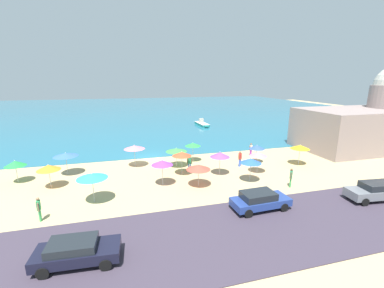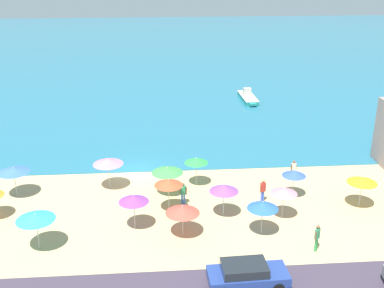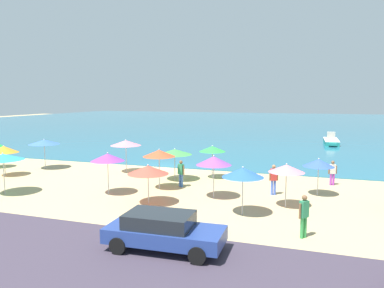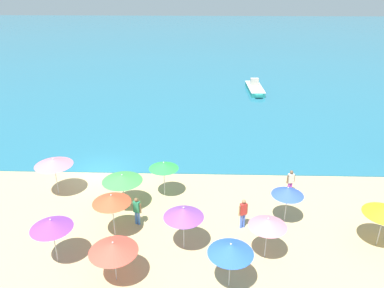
{
  "view_description": "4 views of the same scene",
  "coord_description": "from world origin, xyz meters",
  "px_view_note": "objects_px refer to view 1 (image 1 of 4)",
  "views": [
    {
      "loc": [
        -3.07,
        -31.43,
        9.66
      ],
      "look_at": [
        6.05,
        1.75,
        1.01
      ],
      "focal_mm": 24.0,
      "sensor_mm": 36.0,
      "label": 1
    },
    {
      "loc": [
        1.9,
        -37.32,
        17.13
      ],
      "look_at": [
        5.01,
        2.87,
        1.3
      ],
      "focal_mm": 45.0,
      "sensor_mm": 36.0,
      "label": 2
    },
    {
      "loc": [
        11.97,
        -28.04,
        5.76
      ],
      "look_at": [
        2.61,
        -0.52,
        2.11
      ],
      "focal_mm": 35.0,
      "sensor_mm": 36.0,
      "label": 3
    },
    {
      "loc": [
        7.3,
        -23.2,
        12.92
      ],
      "look_at": [
        6.52,
        1.76,
        1.55
      ],
      "focal_mm": 35.0,
      "sensor_mm": 36.0,
      "label": 4
    }
  ],
  "objects_px": {
    "beach_umbrella_3": "(220,155)",
    "parked_car_3": "(260,200)",
    "bather_4": "(240,158)",
    "beach_umbrella_10": "(198,167)",
    "beach_umbrella_15": "(134,147)",
    "bather_2": "(251,149)",
    "beach_umbrella_11": "(257,147)",
    "bather_1": "(39,208)",
    "beach_umbrella_6": "(92,176)",
    "beach_umbrella_14": "(182,154)",
    "beach_umbrella_7": "(251,161)",
    "parked_car_2": "(77,251)",
    "beach_umbrella_2": "(162,163)",
    "bather_0": "(190,162)",
    "beach_umbrella_9": "(193,145)",
    "beach_umbrella_5": "(176,150)",
    "parked_car_1": "(375,191)",
    "beach_umbrella_1": "(48,167)",
    "beach_umbrella_8": "(258,154)",
    "beach_umbrella_13": "(300,147)",
    "harbor_fortress": "(372,120)",
    "skiff_nearshore": "(202,124)",
    "beach_umbrella_0": "(15,164)",
    "beach_umbrella_4": "(66,155)"
  },
  "relations": [
    {
      "from": "beach_umbrella_6",
      "to": "beach_umbrella_14",
      "type": "relative_size",
      "value": 0.98
    },
    {
      "from": "beach_umbrella_1",
      "to": "beach_umbrella_8",
      "type": "distance_m",
      "value": 20.3
    },
    {
      "from": "bather_4",
      "to": "parked_car_3",
      "type": "height_order",
      "value": "bather_4"
    },
    {
      "from": "bather_0",
      "to": "parked_car_3",
      "type": "relative_size",
      "value": 0.38
    },
    {
      "from": "bather_4",
      "to": "beach_umbrella_10",
      "type": "bearing_deg",
      "value": -146.26
    },
    {
      "from": "beach_umbrella_10",
      "to": "beach_umbrella_11",
      "type": "distance_m",
      "value": 9.92
    },
    {
      "from": "beach_umbrella_6",
      "to": "beach_umbrella_7",
      "type": "distance_m",
      "value": 14.24
    },
    {
      "from": "beach_umbrella_15",
      "to": "parked_car_3",
      "type": "height_order",
      "value": "beach_umbrella_15"
    },
    {
      "from": "beach_umbrella_5",
      "to": "bather_0",
      "type": "bearing_deg",
      "value": -57.37
    },
    {
      "from": "beach_umbrella_7",
      "to": "harbor_fortress",
      "type": "distance_m",
      "value": 24.29
    },
    {
      "from": "beach_umbrella_10",
      "to": "parked_car_2",
      "type": "relative_size",
      "value": 0.5
    },
    {
      "from": "bather_2",
      "to": "parked_car_1",
      "type": "bearing_deg",
      "value": -76.23
    },
    {
      "from": "parked_car_2",
      "to": "skiff_nearshore",
      "type": "height_order",
      "value": "skiff_nearshore"
    },
    {
      "from": "beach_umbrella_10",
      "to": "beach_umbrella_13",
      "type": "relative_size",
      "value": 0.91
    },
    {
      "from": "beach_umbrella_4",
      "to": "beach_umbrella_10",
      "type": "bearing_deg",
      "value": -27.93
    },
    {
      "from": "beach_umbrella_11",
      "to": "bather_1",
      "type": "bearing_deg",
      "value": -160.06
    },
    {
      "from": "bather_1",
      "to": "bather_4",
      "type": "relative_size",
      "value": 0.98
    },
    {
      "from": "parked_car_3",
      "to": "beach_umbrella_3",
      "type": "bearing_deg",
      "value": 91.5
    },
    {
      "from": "beach_umbrella_6",
      "to": "beach_umbrella_3",
      "type": "bearing_deg",
      "value": 14.75
    },
    {
      "from": "beach_umbrella_10",
      "to": "parked_car_2",
      "type": "bearing_deg",
      "value": -138.37
    },
    {
      "from": "beach_umbrella_3",
      "to": "bather_1",
      "type": "distance_m",
      "value": 16.34
    },
    {
      "from": "beach_umbrella_14",
      "to": "bather_2",
      "type": "height_order",
      "value": "beach_umbrella_14"
    },
    {
      "from": "beach_umbrella_15",
      "to": "bather_2",
      "type": "relative_size",
      "value": 1.57
    },
    {
      "from": "beach_umbrella_5",
      "to": "beach_umbrella_14",
      "type": "xyz_separation_m",
      "value": [
        0.01,
        -2.7,
        0.29
      ]
    },
    {
      "from": "beach_umbrella_9",
      "to": "parked_car_1",
      "type": "relative_size",
      "value": 0.51
    },
    {
      "from": "beach_umbrella_3",
      "to": "beach_umbrella_9",
      "type": "xyz_separation_m",
      "value": [
        -1.49,
        5.02,
        -0.05
      ]
    },
    {
      "from": "beach_umbrella_7",
      "to": "skiff_nearshore",
      "type": "xyz_separation_m",
      "value": [
        4.92,
        31.09,
        -1.72
      ]
    },
    {
      "from": "beach_umbrella_8",
      "to": "beach_umbrella_14",
      "type": "relative_size",
      "value": 0.92
    },
    {
      "from": "beach_umbrella_6",
      "to": "bather_2",
      "type": "relative_size",
      "value": 1.53
    },
    {
      "from": "beach_umbrella_13",
      "to": "harbor_fortress",
      "type": "distance_m",
      "value": 15.86
    },
    {
      "from": "beach_umbrella_11",
      "to": "harbor_fortress",
      "type": "bearing_deg",
      "value": 6.57
    },
    {
      "from": "beach_umbrella_3",
      "to": "parked_car_1",
      "type": "height_order",
      "value": "beach_umbrella_3"
    },
    {
      "from": "beach_umbrella_8",
      "to": "harbor_fortress",
      "type": "relative_size",
      "value": 0.14
    },
    {
      "from": "beach_umbrella_8",
      "to": "bather_1",
      "type": "height_order",
      "value": "beach_umbrella_8"
    },
    {
      "from": "beach_umbrella_14",
      "to": "beach_umbrella_10",
      "type": "bearing_deg",
      "value": -76.37
    },
    {
      "from": "beach_umbrella_6",
      "to": "beach_umbrella_10",
      "type": "relative_size",
      "value": 1.13
    },
    {
      "from": "beach_umbrella_10",
      "to": "parked_car_1",
      "type": "bearing_deg",
      "value": -26.77
    },
    {
      "from": "beach_umbrella_3",
      "to": "parked_car_3",
      "type": "relative_size",
      "value": 0.56
    },
    {
      "from": "beach_umbrella_14",
      "to": "bather_4",
      "type": "bearing_deg",
      "value": 7.07
    },
    {
      "from": "beach_umbrella_13",
      "to": "bather_0",
      "type": "bearing_deg",
      "value": 173.85
    },
    {
      "from": "skiff_nearshore",
      "to": "beach_umbrella_0",
      "type": "bearing_deg",
      "value": -136.43
    },
    {
      "from": "beach_umbrella_11",
      "to": "parked_car_2",
      "type": "distance_m",
      "value": 22.21
    },
    {
      "from": "beach_umbrella_9",
      "to": "beach_umbrella_7",
      "type": "bearing_deg",
      "value": -64.2
    },
    {
      "from": "beach_umbrella_8",
      "to": "beach_umbrella_0",
      "type": "bearing_deg",
      "value": 171.0
    },
    {
      "from": "parked_car_1",
      "to": "beach_umbrella_14",
      "type": "bearing_deg",
      "value": 144.6
    },
    {
      "from": "beach_umbrella_9",
      "to": "beach_umbrella_14",
      "type": "relative_size",
      "value": 0.93
    },
    {
      "from": "beach_umbrella_2",
      "to": "beach_umbrella_3",
      "type": "distance_m",
      "value": 6.28
    },
    {
      "from": "beach_umbrella_5",
      "to": "parked_car_1",
      "type": "bearing_deg",
      "value": -42.13
    },
    {
      "from": "beach_umbrella_15",
      "to": "bather_0",
      "type": "height_order",
      "value": "beach_umbrella_15"
    },
    {
      "from": "beach_umbrella_5",
      "to": "beach_umbrella_7",
      "type": "height_order",
      "value": "beach_umbrella_7"
    }
  ]
}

